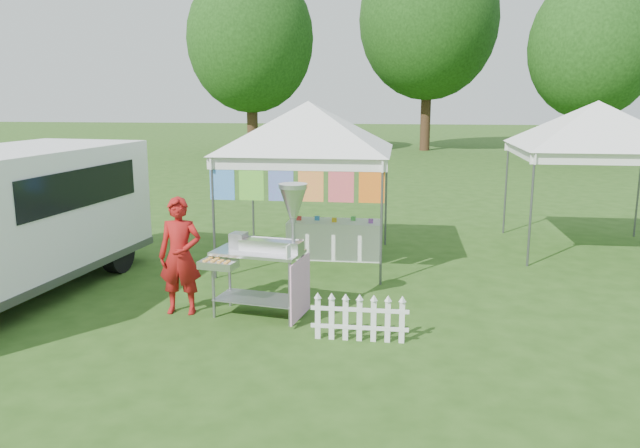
# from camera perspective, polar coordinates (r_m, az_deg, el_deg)

# --- Properties ---
(ground) EXTENTS (120.00, 120.00, 0.00)m
(ground) POSITION_cam_1_polar(r_m,az_deg,el_deg) (8.72, -4.45, -9.20)
(ground) COLOR #274B15
(ground) RESTS_ON ground
(canopy_main) EXTENTS (4.24, 4.24, 3.45)m
(canopy_main) POSITION_cam_1_polar(r_m,az_deg,el_deg) (11.59, -1.09, 11.12)
(canopy_main) COLOR #59595E
(canopy_main) RESTS_ON ground
(canopy_right) EXTENTS (4.24, 4.24, 3.45)m
(canopy_right) POSITION_cam_1_polar(r_m,az_deg,el_deg) (13.51, 24.13, 10.23)
(canopy_right) COLOR #59595E
(canopy_right) RESTS_ON ground
(tree_left) EXTENTS (6.40, 6.40, 9.53)m
(tree_left) POSITION_cam_1_polar(r_m,az_deg,el_deg) (33.00, -6.36, 16.42)
(tree_left) COLOR #332012
(tree_left) RESTS_ON ground
(tree_mid) EXTENTS (7.60, 7.60, 11.52)m
(tree_mid) POSITION_cam_1_polar(r_m,az_deg,el_deg) (36.21, 9.92, 17.97)
(tree_mid) COLOR #332012
(tree_mid) RESTS_ON ground
(tree_right) EXTENTS (5.60, 5.60, 8.42)m
(tree_right) POSITION_cam_1_polar(r_m,az_deg,el_deg) (31.16, 23.66, 14.62)
(tree_right) COLOR #332012
(tree_right) RESTS_ON ground
(donut_cart) EXTENTS (1.51, 0.93, 1.93)m
(donut_cart) POSITION_cam_1_polar(r_m,az_deg,el_deg) (8.69, -4.54, -1.46)
(donut_cart) COLOR gray
(donut_cart) RESTS_ON ground
(vendor) EXTENTS (0.64, 0.45, 1.70)m
(vendor) POSITION_cam_1_polar(r_m,az_deg,el_deg) (9.15, -12.66, -2.87)
(vendor) COLOR maroon
(vendor) RESTS_ON ground
(cargo_van) EXTENTS (2.80, 5.70, 2.28)m
(cargo_van) POSITION_cam_1_polar(r_m,az_deg,el_deg) (10.78, -27.04, 0.38)
(cargo_van) COLOR white
(cargo_van) RESTS_ON ground
(picket_fence) EXTENTS (1.26, 0.03, 0.56)m
(picket_fence) POSITION_cam_1_polar(r_m,az_deg,el_deg) (8.09, 3.63, -8.72)
(picket_fence) COLOR white
(picket_fence) RESTS_ON ground
(display_table) EXTENTS (1.80, 0.70, 0.72)m
(display_table) POSITION_cam_1_polar(r_m,az_deg,el_deg) (12.12, 1.35, -1.39)
(display_table) COLOR white
(display_table) RESTS_ON ground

